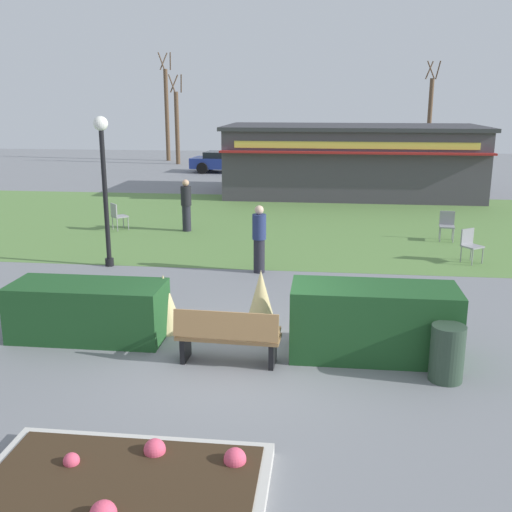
# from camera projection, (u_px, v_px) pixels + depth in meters

# --- Properties ---
(ground_plane) EXTENTS (80.00, 80.00, 0.00)m
(ground_plane) POSITION_uv_depth(u_px,v_px,m) (251.00, 358.00, 10.09)
(ground_plane) COLOR slate
(lawn_patch) EXTENTS (36.00, 12.00, 0.01)m
(lawn_patch) POSITION_uv_depth(u_px,v_px,m) (291.00, 223.00, 20.94)
(lawn_patch) COLOR #5B8442
(lawn_patch) RESTS_ON ground_plane
(flower_bed) EXTENTS (3.21, 1.96, 0.33)m
(flower_bed) POSITION_uv_depth(u_px,v_px,m) (124.00, 487.00, 6.59)
(flower_bed) COLOR beige
(flower_bed) RESTS_ON ground_plane
(park_bench) EXTENTS (1.72, 0.60, 0.95)m
(park_bench) POSITION_uv_depth(u_px,v_px,m) (228.00, 336.00, 9.75)
(park_bench) COLOR #9E7547
(park_bench) RESTS_ON ground_plane
(hedge_left) EXTENTS (2.75, 1.10, 1.02)m
(hedge_left) POSITION_uv_depth(u_px,v_px,m) (88.00, 311.00, 10.84)
(hedge_left) COLOR #1E4C23
(hedge_left) RESTS_ON ground_plane
(hedge_right) EXTENTS (2.74, 1.10, 1.22)m
(hedge_right) POSITION_uv_depth(u_px,v_px,m) (373.00, 322.00, 10.03)
(hedge_right) COLOR #1E4C23
(hedge_right) RESTS_ON ground_plane
(ornamental_grass_behind_left) EXTENTS (0.65, 0.65, 1.21)m
(ornamental_grass_behind_left) POSITION_uv_depth(u_px,v_px,m) (261.00, 302.00, 11.02)
(ornamental_grass_behind_left) COLOR #D1BC7F
(ornamental_grass_behind_left) RESTS_ON ground_plane
(ornamental_grass_behind_right) EXTENTS (0.69, 0.69, 1.09)m
(ornamental_grass_behind_right) POSITION_uv_depth(u_px,v_px,m) (164.00, 303.00, 11.16)
(ornamental_grass_behind_right) COLOR #D1BC7F
(ornamental_grass_behind_right) RESTS_ON ground_plane
(lamppost_mid) EXTENTS (0.36, 0.36, 3.80)m
(lamppost_mid) POSITION_uv_depth(u_px,v_px,m) (104.00, 173.00, 15.01)
(lamppost_mid) COLOR black
(lamppost_mid) RESTS_ON ground_plane
(trash_bin) EXTENTS (0.52, 0.52, 0.89)m
(trash_bin) POSITION_uv_depth(u_px,v_px,m) (447.00, 353.00, 9.20)
(trash_bin) COLOR #2D4233
(trash_bin) RESTS_ON ground_plane
(food_kiosk) EXTENTS (11.16, 5.50, 3.06)m
(food_kiosk) POSITION_uv_depth(u_px,v_px,m) (351.00, 160.00, 26.77)
(food_kiosk) COLOR #47424C
(food_kiosk) RESTS_ON ground_plane
(cafe_chair_west) EXTENTS (0.62, 0.62, 0.89)m
(cafe_chair_west) POSITION_uv_depth(u_px,v_px,m) (117.00, 214.00, 19.70)
(cafe_chair_west) COLOR gray
(cafe_chair_west) RESTS_ON ground_plane
(cafe_chair_east) EXTENTS (0.61, 0.61, 0.89)m
(cafe_chair_east) POSITION_uv_depth(u_px,v_px,m) (470.00, 243.00, 15.83)
(cafe_chair_east) COLOR gray
(cafe_chair_east) RESTS_ON ground_plane
(cafe_chair_center) EXTENTS (0.49, 0.49, 0.89)m
(cafe_chair_center) POSITION_uv_depth(u_px,v_px,m) (447.00, 223.00, 18.28)
(cafe_chair_center) COLOR gray
(cafe_chair_center) RESTS_ON ground_plane
(person_strolling) EXTENTS (0.34, 0.34, 1.69)m
(person_strolling) POSITION_uv_depth(u_px,v_px,m) (186.00, 205.00, 19.48)
(person_strolling) COLOR #23232D
(person_strolling) RESTS_ON ground_plane
(person_standing) EXTENTS (0.34, 0.34, 1.69)m
(person_standing) POSITION_uv_depth(u_px,v_px,m) (259.00, 239.00, 14.83)
(person_standing) COLOR #23232D
(person_standing) RESTS_ON ground_plane
(parked_car_west_slot) EXTENTS (4.34, 2.34, 1.20)m
(parked_car_west_slot) POSITION_uv_depth(u_px,v_px,m) (228.00, 161.00, 34.97)
(parked_car_west_slot) COLOR navy
(parked_car_west_slot) RESTS_ON ground_plane
(parked_car_center_slot) EXTENTS (4.35, 2.36, 1.20)m
(parked_car_center_slot) POSITION_uv_depth(u_px,v_px,m) (311.00, 162.00, 34.42)
(parked_car_center_slot) COLOR black
(parked_car_center_slot) RESTS_ON ground_plane
(parked_car_east_slot) EXTENTS (4.25, 2.15, 1.20)m
(parked_car_east_slot) POSITION_uv_depth(u_px,v_px,m) (416.00, 164.00, 33.76)
(parked_car_east_slot) COLOR #B7BABF
(parked_car_east_slot) RESTS_ON ground_plane
(tree_left_bg) EXTENTS (0.91, 0.96, 7.14)m
(tree_left_bg) POSITION_uv_depth(u_px,v_px,m) (167.00, 113.00, 40.93)
(tree_left_bg) COLOR brown
(tree_left_bg) RESTS_ON ground_plane
(tree_right_bg) EXTENTS (0.91, 0.96, 6.48)m
(tree_right_bg) POSITION_uv_depth(u_px,v_px,m) (429.00, 119.00, 38.86)
(tree_right_bg) COLOR brown
(tree_right_bg) RESTS_ON ground_plane
(tree_center_bg) EXTENTS (0.91, 0.96, 5.66)m
(tree_center_bg) POSITION_uv_depth(u_px,v_px,m) (177.00, 126.00, 38.96)
(tree_center_bg) COLOR brown
(tree_center_bg) RESTS_ON ground_plane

